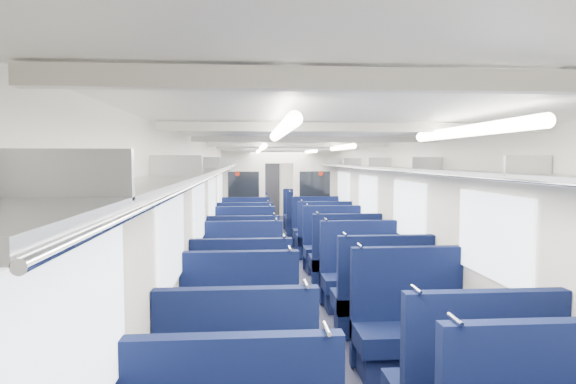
% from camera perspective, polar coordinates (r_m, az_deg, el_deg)
% --- Properties ---
extents(floor, '(2.80, 18.00, 0.01)m').
position_cam_1_polar(floor, '(9.63, 0.04, -8.81)').
color(floor, black).
rests_on(floor, ground).
extents(ceiling, '(2.80, 18.00, 0.01)m').
position_cam_1_polar(ceiling, '(9.40, 0.04, 5.31)').
color(ceiling, silver).
rests_on(ceiling, wall_left).
extents(wall_left, '(0.02, 18.00, 2.35)m').
position_cam_1_polar(wall_left, '(9.43, -8.48, -1.88)').
color(wall_left, beige).
rests_on(wall_left, floor).
extents(dado_left, '(0.03, 17.90, 0.70)m').
position_cam_1_polar(dado_left, '(9.55, -8.34, -6.81)').
color(dado_left, black).
rests_on(dado_left, floor).
extents(wall_right, '(0.02, 18.00, 2.35)m').
position_cam_1_polar(wall_right, '(9.65, 8.35, -1.75)').
color(wall_right, beige).
rests_on(wall_right, floor).
extents(dado_right, '(0.03, 17.90, 0.70)m').
position_cam_1_polar(dado_right, '(9.76, 8.22, -6.58)').
color(dado_right, black).
rests_on(dado_right, floor).
extents(wall_far, '(2.80, 0.02, 2.35)m').
position_cam_1_polar(wall_far, '(18.40, -2.17, 0.88)').
color(wall_far, beige).
rests_on(wall_far, floor).
extents(luggage_rack_left, '(0.36, 17.40, 0.18)m').
position_cam_1_polar(luggage_rack_left, '(9.38, -7.38, 2.98)').
color(luggage_rack_left, '#B2B5BA').
rests_on(luggage_rack_left, wall_left).
extents(luggage_rack_right, '(0.36, 17.40, 0.18)m').
position_cam_1_polar(luggage_rack_right, '(9.57, 7.31, 3.00)').
color(luggage_rack_right, '#B2B5BA').
rests_on(luggage_rack_right, wall_right).
extents(windows, '(2.78, 15.60, 0.75)m').
position_cam_1_polar(windows, '(8.97, 0.27, -0.56)').
color(windows, white).
rests_on(windows, wall_left).
extents(ceiling_fittings, '(2.70, 16.06, 0.11)m').
position_cam_1_polar(ceiling_fittings, '(9.14, 0.17, 4.98)').
color(ceiling_fittings, beige).
rests_on(ceiling_fittings, ceiling).
extents(end_door, '(0.75, 0.06, 2.00)m').
position_cam_1_polar(end_door, '(18.35, -2.16, 0.32)').
color(end_door, black).
rests_on(end_door, floor).
extents(bulkhead, '(2.80, 0.10, 2.35)m').
position_cam_1_polar(bulkhead, '(12.26, -1.01, -0.28)').
color(bulkhead, beige).
rests_on(bulkhead, floor).
extents(seat_6, '(1.13, 0.62, 1.25)m').
position_cam_1_polar(seat_6, '(4.86, -5.50, -16.81)').
color(seat_6, '#0C143A').
rests_on(seat_6, floor).
extents(seat_7, '(1.13, 0.62, 1.25)m').
position_cam_1_polar(seat_7, '(5.20, 13.85, -15.50)').
color(seat_7, '#0C143A').
rests_on(seat_7, floor).
extents(seat_8, '(1.13, 0.62, 1.25)m').
position_cam_1_polar(seat_8, '(5.87, -5.31, -13.16)').
color(seat_8, '#0C143A').
rests_on(seat_8, floor).
extents(seat_9, '(1.13, 0.62, 1.25)m').
position_cam_1_polar(seat_9, '(6.18, 10.66, -12.34)').
color(seat_9, '#0C143A').
rests_on(seat_9, floor).
extents(seat_10, '(1.13, 0.62, 1.25)m').
position_cam_1_polar(seat_10, '(7.10, -5.16, -10.17)').
color(seat_10, '#0C143A').
rests_on(seat_10, floor).
extents(seat_11, '(1.13, 0.62, 1.25)m').
position_cam_1_polar(seat_11, '(7.20, 8.37, -10.00)').
color(seat_11, '#0C143A').
rests_on(seat_11, floor).
extents(seat_12, '(1.13, 0.62, 1.25)m').
position_cam_1_polar(seat_12, '(8.05, -5.08, -8.52)').
color(seat_12, '#0C143A').
rests_on(seat_12, floor).
extents(seat_13, '(1.13, 0.62, 1.25)m').
position_cam_1_polar(seat_13, '(8.35, 6.52, -8.07)').
color(seat_13, '#0C143A').
rests_on(seat_13, floor).
extents(seat_14, '(1.13, 0.62, 1.25)m').
position_cam_1_polar(seat_14, '(9.24, -5.00, -6.91)').
color(seat_14, '#0C143A').
rests_on(seat_14, floor).
extents(seat_15, '(1.13, 0.62, 1.25)m').
position_cam_1_polar(seat_15, '(9.41, 5.23, -6.72)').
color(seat_15, '#0C143A').
rests_on(seat_15, floor).
extents(seat_16, '(1.13, 0.62, 1.25)m').
position_cam_1_polar(seat_16, '(10.42, -4.94, -5.70)').
color(seat_16, '#0C143A').
rests_on(seat_16, floor).
extents(seat_17, '(1.13, 0.62, 1.25)m').
position_cam_1_polar(seat_17, '(10.64, 4.08, -5.50)').
color(seat_17, '#0C143A').
rests_on(seat_17, floor).
extents(seat_18, '(1.13, 0.62, 1.25)m').
position_cam_1_polar(seat_18, '(11.50, -4.89, -4.81)').
color(seat_18, '#0C143A').
rests_on(seat_18, floor).
extents(seat_19, '(1.13, 0.62, 1.25)m').
position_cam_1_polar(seat_19, '(11.70, 3.29, -4.65)').
color(seat_19, '#0C143A').
rests_on(seat_19, floor).
extents(seat_20, '(1.13, 0.62, 1.25)m').
position_cam_1_polar(seat_20, '(13.65, -4.83, -3.46)').
color(seat_20, '#0C143A').
rests_on(seat_20, floor).
extents(seat_21, '(1.13, 0.62, 1.25)m').
position_cam_1_polar(seat_21, '(13.74, 2.12, -3.40)').
color(seat_21, '#0C143A').
rests_on(seat_21, floor).
extents(seat_22, '(1.13, 0.62, 1.25)m').
position_cam_1_polar(seat_22, '(14.66, -4.81, -2.96)').
color(seat_22, '#0C143A').
rests_on(seat_22, floor).
extents(seat_23, '(1.13, 0.62, 1.25)m').
position_cam_1_polar(seat_23, '(14.72, 1.68, -2.92)').
color(seat_23, '#0C143A').
rests_on(seat_23, floor).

